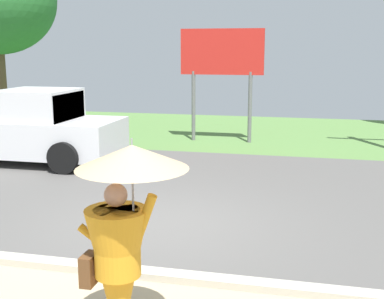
{
  "coord_description": "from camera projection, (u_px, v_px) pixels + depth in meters",
  "views": [
    {
      "loc": [
        2.43,
        -7.83,
        2.92
      ],
      "look_at": [
        0.36,
        1.0,
        1.1
      ],
      "focal_mm": 47.48,
      "sensor_mm": 36.0,
      "label": 1
    }
  ],
  "objects": [
    {
      "name": "roadside_billboard",
      "position": [
        222.0,
        60.0,
        15.65
      ],
      "size": [
        2.6,
        0.12,
        3.5
      ],
      "color": "slate",
      "rests_on": "ground_plane"
    },
    {
      "name": "ground_plane",
      "position": [
        196.0,
        182.0,
        11.42
      ],
      "size": [
        40.0,
        22.0,
        0.2
      ],
      "color": "#565451"
    },
    {
      "name": "pickup_truck",
      "position": [
        22.0,
        128.0,
        13.18
      ],
      "size": [
        5.2,
        2.28,
        1.88
      ],
      "rotation": [
        0.0,
        0.0,
        -0.02
      ],
      "color": "silver",
      "rests_on": "ground_plane"
    },
    {
      "name": "monk_pedestrian",
      "position": [
        121.0,
        244.0,
        4.76
      ],
      "size": [
        1.09,
        1.04,
        2.13
      ],
      "rotation": [
        0.0,
        0.0,
        -0.05
      ],
      "color": "orange",
      "rests_on": "ground_plane"
    }
  ]
}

